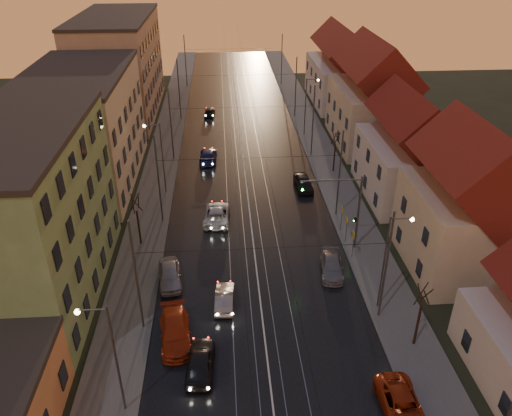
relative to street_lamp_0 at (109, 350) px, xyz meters
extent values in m
cube|color=black|center=(9.10, 38.00, -4.87)|extent=(16.00, 120.00, 0.04)
cube|color=#4C4C4C|center=(-0.90, 38.00, -4.81)|extent=(4.00, 120.00, 0.15)
cube|color=#4C4C4C|center=(19.10, 38.00, -4.81)|extent=(4.00, 120.00, 0.15)
cube|color=gray|center=(6.90, 38.00, -4.83)|extent=(0.06, 120.00, 0.03)
cube|color=gray|center=(8.33, 38.00, -4.83)|extent=(0.06, 120.00, 0.03)
cube|color=gray|center=(9.87, 38.00, -4.83)|extent=(0.06, 120.00, 0.03)
cube|color=gray|center=(11.30, 38.00, -4.83)|extent=(0.06, 120.00, 0.03)
cube|color=#5D8B58|center=(-8.40, 12.00, 1.61)|extent=(10.00, 18.00, 13.00)
cube|color=#C4B497|center=(-8.40, 32.00, 1.11)|extent=(10.00, 20.00, 12.00)
cube|color=#977A61|center=(-8.40, 56.00, 2.11)|extent=(10.00, 24.00, 14.00)
cube|color=#C0AF93|center=(26.10, 13.00, -1.39)|extent=(8.50, 10.00, 7.00)
pyramid|color=#551C13|center=(26.10, 13.00, 4.01)|extent=(8.67, 10.20, 3.80)
cube|color=silver|center=(26.10, 26.00, -1.89)|extent=(9.00, 12.00, 6.00)
pyramid|color=#551C13|center=(26.10, 26.00, 2.71)|extent=(9.18, 12.24, 3.20)
cube|color=#C0AF93|center=(26.10, 41.00, -1.14)|extent=(9.00, 14.00, 7.50)
pyramid|color=#551C13|center=(26.10, 41.00, 4.61)|extent=(9.18, 14.28, 4.00)
cube|color=silver|center=(26.10, 59.00, -1.64)|extent=(9.00, 16.00, 6.50)
pyramid|color=#551C13|center=(26.10, 59.00, 3.36)|extent=(9.18, 16.32, 3.50)
cylinder|color=#595B60|center=(0.50, 7.00, -0.39)|extent=(0.16, 0.16, 9.00)
cylinder|color=#595B60|center=(17.70, 7.00, -0.39)|extent=(0.16, 0.16, 9.00)
cylinder|color=#595B60|center=(0.50, 22.00, -0.39)|extent=(0.16, 0.16, 9.00)
cylinder|color=#595B60|center=(17.70, 22.00, -0.39)|extent=(0.16, 0.16, 9.00)
cylinder|color=#595B60|center=(0.50, 37.00, -0.39)|extent=(0.16, 0.16, 9.00)
cylinder|color=#595B60|center=(17.70, 37.00, -0.39)|extent=(0.16, 0.16, 9.00)
cylinder|color=#595B60|center=(0.50, 52.00, -0.39)|extent=(0.16, 0.16, 9.00)
cylinder|color=#595B60|center=(17.70, 52.00, -0.39)|extent=(0.16, 0.16, 9.00)
cylinder|color=#595B60|center=(0.50, 70.00, -0.39)|extent=(0.16, 0.16, 9.00)
cylinder|color=#595B60|center=(17.70, 70.00, -0.39)|extent=(0.16, 0.16, 9.00)
cylinder|color=#595B60|center=(0.30, 0.00, -0.89)|extent=(0.14, 0.14, 8.00)
cylinder|color=#595B60|center=(-0.50, 0.00, 2.91)|extent=(1.60, 0.10, 0.10)
sphere|color=#FFD88C|center=(-1.22, 0.00, 2.81)|extent=(0.32, 0.32, 0.32)
cylinder|color=#595B60|center=(17.90, 8.00, -0.89)|extent=(0.14, 0.14, 8.00)
cylinder|color=#595B60|center=(18.70, 8.00, 2.91)|extent=(1.60, 0.10, 0.10)
sphere|color=#FFD88C|center=(19.42, 8.00, 2.81)|extent=(0.32, 0.32, 0.32)
cylinder|color=#595B60|center=(0.30, 28.00, -0.89)|extent=(0.14, 0.14, 8.00)
cylinder|color=#595B60|center=(-0.50, 28.00, 2.91)|extent=(1.60, 0.10, 0.10)
sphere|color=#FFD88C|center=(-1.22, 28.00, 2.81)|extent=(0.32, 0.32, 0.32)
cylinder|color=#595B60|center=(17.90, 44.00, -0.89)|extent=(0.14, 0.14, 8.00)
cylinder|color=#595B60|center=(18.70, 44.00, 2.91)|extent=(1.60, 0.10, 0.10)
sphere|color=#FFD88C|center=(19.42, 44.00, 2.81)|extent=(0.32, 0.32, 0.32)
cylinder|color=#595B60|center=(18.10, 16.00, -1.29)|extent=(0.20, 0.20, 7.20)
cylinder|color=#595B60|center=(15.50, 16.00, 2.01)|extent=(5.20, 0.14, 0.14)
imported|color=black|center=(13.10, 16.00, 1.41)|extent=(0.15, 0.18, 0.90)
sphere|color=#19FF3F|center=(13.10, 15.88, 1.26)|extent=(0.20, 0.20, 0.20)
cylinder|color=black|center=(-1.10, 18.00, -3.14)|extent=(0.18, 0.18, 3.50)
cylinder|color=black|center=(-0.86, 18.09, -0.59)|extent=(0.37, 0.92, 1.61)
cylinder|color=black|center=(-1.18, 18.23, -0.59)|extent=(0.91, 0.40, 1.61)
cylinder|color=black|center=(-1.33, 17.91, -0.59)|extent=(0.37, 0.92, 1.61)
cylinder|color=black|center=(-0.97, 17.78, -0.59)|extent=(0.84, 0.54, 1.62)
cylinder|color=black|center=(19.30, 4.00, -3.14)|extent=(0.18, 0.18, 3.50)
cylinder|color=black|center=(19.54, 4.09, -0.59)|extent=(0.37, 0.92, 1.61)
cylinder|color=black|center=(19.22, 4.23, -0.59)|extent=(0.91, 0.40, 1.61)
cylinder|color=black|center=(19.07, 3.91, -0.59)|extent=(0.37, 0.92, 1.61)
cylinder|color=black|center=(19.43, 3.78, -0.59)|extent=(0.84, 0.54, 1.62)
cylinder|color=black|center=(19.50, 32.00, -3.14)|extent=(0.18, 0.18, 3.50)
cylinder|color=black|center=(19.74, 32.09, -0.59)|extent=(0.37, 0.92, 1.61)
cylinder|color=black|center=(19.42, 32.23, -0.59)|extent=(0.91, 0.40, 1.61)
cylinder|color=black|center=(19.27, 31.91, -0.59)|extent=(0.37, 0.92, 1.61)
cylinder|color=black|center=(19.63, 31.78, -0.59)|extent=(0.84, 0.54, 1.62)
imported|color=black|center=(4.69, 2.79, -4.14)|extent=(2.01, 4.46, 1.48)
imported|color=gray|center=(6.36, 9.16, -4.25)|extent=(1.55, 3.91, 1.27)
imported|color=#BDBDBD|center=(5.83, 21.83, -4.16)|extent=(2.71, 5.35, 1.45)
imported|color=navy|center=(4.77, 36.25, -4.16)|extent=(2.20, 5.05, 1.45)
imported|color=black|center=(4.75, 53.25, -4.26)|extent=(1.77, 3.76, 1.24)
imported|color=#AF3111|center=(2.90, 5.63, -4.15)|extent=(2.72, 5.32, 1.48)
imported|color=#A7A6AC|center=(1.99, 12.23, -4.14)|extent=(2.32, 4.57, 1.49)
imported|color=#A42D10|center=(16.60, -1.51, -4.20)|extent=(2.32, 4.94, 1.37)
imported|color=gray|center=(15.30, 12.57, -4.25)|extent=(2.29, 4.55, 1.27)
imported|color=black|center=(15.30, 27.94, -4.14)|extent=(1.93, 4.44, 1.49)
camera|label=1|loc=(6.66, -20.55, 20.23)|focal=35.00mm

